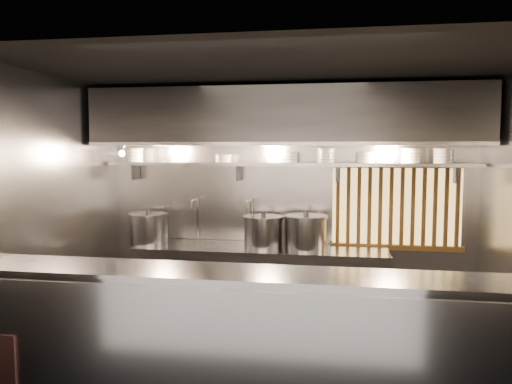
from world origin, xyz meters
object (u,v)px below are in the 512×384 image
(heat_lamp, at_px, (120,149))
(pendant_bulb, at_px, (277,158))
(stock_pot_mid, at_px, (263,231))
(stock_pot_left, at_px, (149,228))
(stock_pot_right, at_px, (306,232))

(heat_lamp, bearing_deg, pendant_bulb, 11.00)
(pendant_bulb, relative_size, stock_pot_mid, 0.35)
(heat_lamp, distance_m, stock_pot_left, 1.04)
(stock_pot_left, bearing_deg, heat_lamp, -127.61)
(heat_lamp, height_order, stock_pot_mid, heat_lamp)
(stock_pot_left, xyz_separation_m, stock_pot_mid, (1.42, 0.01, -0.00))
(stock_pot_left, height_order, stock_pot_right, stock_pot_right)
(stock_pot_mid, bearing_deg, heat_lamp, -169.77)
(stock_pot_right, bearing_deg, stock_pot_left, 179.47)
(stock_pot_mid, bearing_deg, stock_pot_right, -3.59)
(heat_lamp, bearing_deg, stock_pot_left, 52.39)
(stock_pot_mid, distance_m, stock_pot_right, 0.51)
(heat_lamp, relative_size, stock_pot_right, 0.56)
(pendant_bulb, bearing_deg, stock_pot_left, -177.57)
(heat_lamp, relative_size, stock_pot_left, 0.58)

